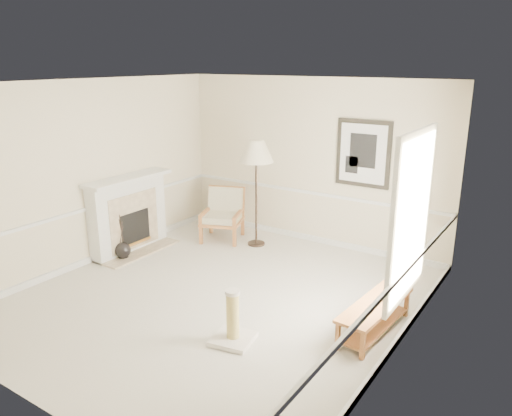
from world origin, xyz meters
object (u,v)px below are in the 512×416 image
at_px(armchair, 224,212).
at_px(floor_lamp, 256,154).
at_px(bench, 375,313).
at_px(floor_vase, 123,251).
at_px(scratching_post, 233,325).

height_order(armchair, floor_lamp, floor_lamp).
height_order(floor_lamp, bench, floor_lamp).
relative_size(armchair, bench, 0.69).
distance_m(floor_vase, floor_lamp, 2.74).
distance_m(floor_lamp, scratching_post, 3.50).
bearing_deg(floor_vase, armchair, 66.18).
bearing_deg(scratching_post, armchair, 128.72).
height_order(floor_vase, armchair, armchair).
xyz_separation_m(floor_vase, bench, (4.30, 0.08, 0.11)).
bearing_deg(armchair, bench, -46.85).
relative_size(floor_vase, floor_lamp, 0.42).
distance_m(armchair, bench, 3.91).
bearing_deg(scratching_post, floor_lamp, 118.57).
distance_m(armchair, floor_lamp, 1.33).
xyz_separation_m(floor_lamp, bench, (2.83, -1.69, -1.38)).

